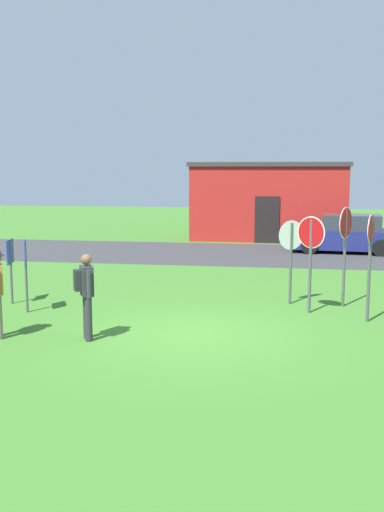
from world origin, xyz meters
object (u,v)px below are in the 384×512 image
object	(u,v)px
stop_sign_leaning_left	(370,251)
stop_sign_low_front	(291,247)
stop_sign_tallest	(345,239)
stop_sign_nearest	(311,248)
info_panel_leftmost	(10,260)
info_panel_middle	(26,263)
person_with_sunhat	(86,290)
parked_car_on_street	(346,235)

from	to	relation	value
stop_sign_leaning_left	stop_sign_low_front	size ratio (longest dim) A/B	1.14
stop_sign_leaning_left	stop_sign_tallest	xyz separation A→B (m)	(-0.40, 1.43, 0.09)
stop_sign_nearest	stop_sign_tallest	size ratio (longest dim) A/B	0.93
stop_sign_leaning_left	info_panel_leftmost	distance (m)	8.50
info_panel_middle	stop_sign_nearest	bearing A→B (deg)	8.72
stop_sign_low_front	person_with_sunhat	bearing A→B (deg)	-135.71
parked_car_on_street	stop_sign_tallest	world-z (taller)	stop_sign_tallest
stop_sign_low_front	info_panel_middle	distance (m)	6.32
person_with_sunhat	stop_sign_nearest	bearing A→B (deg)	34.04
stop_sign_nearest	stop_sign_low_front	distance (m)	0.99
stop_sign_tallest	info_panel_middle	bearing A→B (deg)	-166.27
person_with_sunhat	stop_sign_leaning_left	bearing A→B (deg)	22.45
parked_car_on_street	stop_sign_nearest	world-z (taller)	stop_sign_nearest
stop_sign_nearest	stop_sign_leaning_left	bearing A→B (deg)	-27.18
parked_car_on_street	info_panel_leftmost	bearing A→B (deg)	-129.82
info_panel_leftmost	info_panel_middle	distance (m)	1.11
stop_sign_leaning_left	stop_sign_nearest	world-z (taller)	stop_sign_leaning_left
stop_sign_leaning_left	info_panel_leftmost	size ratio (longest dim) A/B	1.47
parked_car_on_street	stop_sign_leaning_left	xyz separation A→B (m)	(-0.56, -11.28, 0.87)
stop_sign_low_front	stop_sign_nearest	bearing A→B (deg)	-63.47
stop_sign_nearest	info_panel_leftmost	size ratio (longest dim) A/B	1.40
stop_sign_leaning_left	stop_sign_nearest	size ratio (longest dim) A/B	1.05
parked_car_on_street	stop_sign_leaning_left	bearing A→B (deg)	-92.86
info_panel_leftmost	stop_sign_tallest	bearing A→B (deg)	6.91
stop_sign_low_front	person_with_sunhat	world-z (taller)	stop_sign_low_front
stop_sign_nearest	stop_sign_low_front	xyz separation A→B (m)	(-0.44, 0.88, -0.12)
parked_car_on_street	info_panel_middle	world-z (taller)	info_panel_middle
stop_sign_low_front	info_panel_leftmost	world-z (taller)	stop_sign_low_front
stop_sign_low_front	info_panel_middle	xyz separation A→B (m)	(-6.04, -1.87, -0.23)
stop_sign_nearest	info_panel_leftmost	distance (m)	7.25
stop_sign_tallest	info_panel_leftmost	distance (m)	8.15
person_with_sunhat	info_panel_middle	xyz separation A→B (m)	(-2.12, 1.95, 0.19)
stop_sign_tallest	person_with_sunhat	bearing A→B (deg)	-144.28
stop_sign_low_front	info_panel_leftmost	size ratio (longest dim) A/B	1.30
parked_car_on_street	info_panel_middle	size ratio (longest dim) A/B	2.60
parked_car_on_street	info_panel_leftmost	size ratio (longest dim) A/B	2.77
stop_sign_tallest	stop_sign_low_front	xyz separation A→B (m)	(-1.28, 0.09, -0.25)
stop_sign_leaning_left	person_with_sunhat	bearing A→B (deg)	-157.55
stop_sign_tallest	info_panel_middle	xyz separation A→B (m)	(-7.31, -1.79, -0.49)
stop_sign_leaning_left	stop_sign_low_front	xyz separation A→B (m)	(-1.67, 1.51, -0.16)
stop_sign_nearest	person_with_sunhat	world-z (taller)	stop_sign_nearest
stop_sign_tallest	parked_car_on_street	bearing A→B (deg)	84.44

